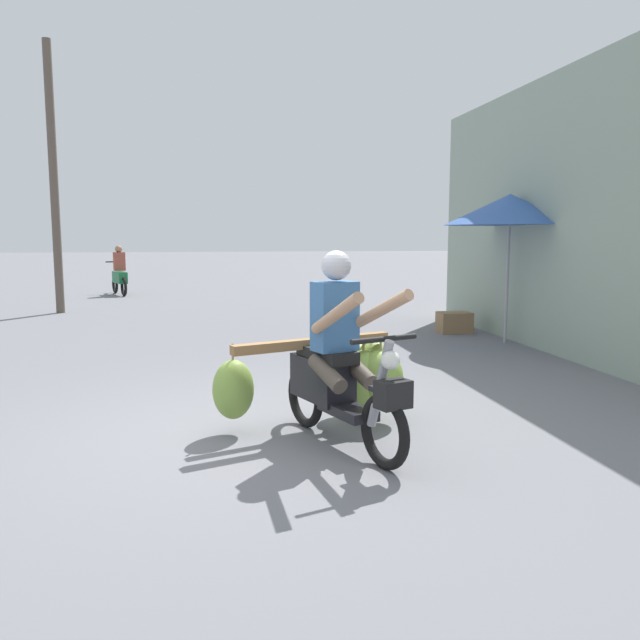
{
  "coord_description": "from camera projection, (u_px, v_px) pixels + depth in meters",
  "views": [
    {
      "loc": [
        -0.31,
        -5.4,
        1.7
      ],
      "look_at": [
        0.71,
        0.55,
        0.9
      ],
      "focal_mm": 36.15,
      "sensor_mm": 36.0,
      "label": 1
    }
  ],
  "objects": [
    {
      "name": "ground_plane",
      "position": [
        250.0,
        433.0,
        5.55
      ],
      "size": [
        120.0,
        120.0,
        0.0
      ],
      "primitive_type": "plane",
      "color": "slate"
    },
    {
      "name": "motorbike_main_loaded",
      "position": [
        343.0,
        372.0,
        5.6
      ],
      "size": [
        1.83,
        1.95,
        1.58
      ],
      "color": "black",
      "rests_on": "ground"
    },
    {
      "name": "motorbike_distant_ahead_left",
      "position": [
        119.0,
        275.0,
        18.24
      ],
      "size": [
        0.73,
        1.55,
        1.4
      ],
      "color": "black",
      "rests_on": "ground"
    },
    {
      "name": "market_umbrella_near_shop",
      "position": [
        510.0,
        210.0,
        9.94
      ],
      "size": [
        2.02,
        2.02,
        2.32
      ],
      "color": "#99999E",
      "rests_on": "ground"
    },
    {
      "name": "produce_crate",
      "position": [
        454.0,
        322.0,
        11.24
      ],
      "size": [
        0.56,
        0.4,
        0.36
      ],
      "primitive_type": "cube",
      "color": "olive",
      "rests_on": "ground"
    },
    {
      "name": "utility_pole",
      "position": [
        54.0,
        179.0,
        13.75
      ],
      "size": [
        0.18,
        0.18,
        5.75
      ],
      "primitive_type": "cylinder",
      "color": "brown",
      "rests_on": "ground"
    }
  ]
}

